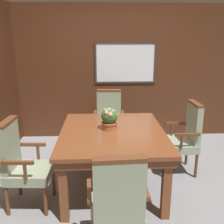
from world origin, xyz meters
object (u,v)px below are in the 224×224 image
chair_head_near (117,204)px  potted_plant (109,118)px  dining_table (113,138)px  chair_head_far (109,119)px  chair_left_near (22,162)px  chair_right_far (184,136)px

chair_head_near → potted_plant: 1.28m
dining_table → chair_head_far: bearing=90.5°
chair_head_near → chair_left_near: 1.30m
chair_head_near → chair_left_near: bearing=-41.7°
dining_table → chair_left_near: 1.10m
chair_right_far → chair_head_far: bearing=-129.9°
chair_head_far → chair_right_far: 1.33m
chair_left_near → chair_head_far: 1.84m
chair_head_near → chair_head_far: bearing=-93.4°
chair_head_near → chair_right_far: bearing=-127.9°
chair_head_far → potted_plant: size_ratio=3.58×
chair_left_near → chair_right_far: bearing=-67.7°
chair_head_far → chair_right_far: same height
chair_left_near → potted_plant: potted_plant is taller
chair_head_far → chair_right_far: (1.04, -0.83, 0.00)m
dining_table → chair_left_near: (-1.03, -0.36, -0.13)m
potted_plant → chair_head_near: bearing=-89.0°
chair_head_far → chair_head_near: bearing=-86.4°
dining_table → chair_right_far: size_ratio=1.48×
chair_left_near → chair_head_near: bearing=-125.0°
chair_head_near → chair_right_far: (1.04, 1.51, 0.00)m
chair_left_near → chair_head_far: bearing=-30.3°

